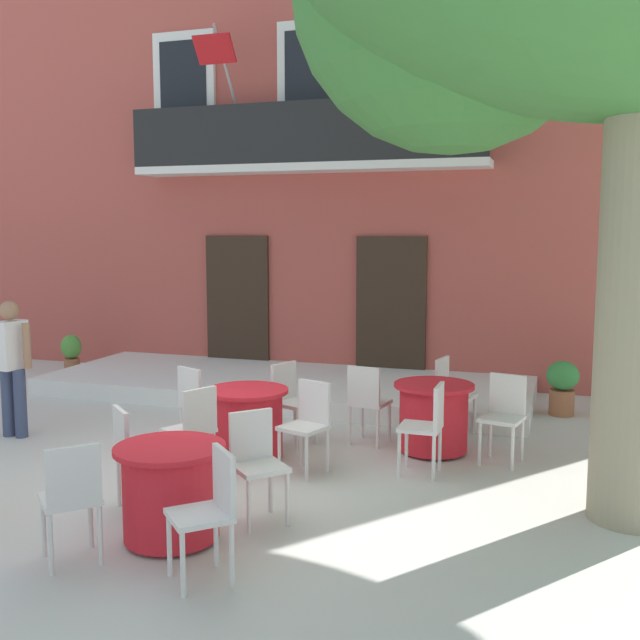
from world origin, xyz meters
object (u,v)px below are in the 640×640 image
object	(u,v)px
cafe_chair_middle_1	(504,412)
cafe_table_front	(171,492)
cafe_table_near_tree	(247,423)
cafe_chair_front_3	(210,505)
cafe_chair_middle_0	(428,422)
cafe_chair_middle_3	(367,399)
cafe_chair_front_0	(256,458)
cafe_chair_near_tree_0	(290,397)
ground_planter_left	(71,353)
cafe_chair_near_tree_1	(197,400)
cafe_chair_near_tree_2	(194,426)
cafe_chair_near_tree_3	(308,420)
ground_planter_right	(562,385)
cafe_chair_front_2	(72,494)
pedestrian_mid_plaza	(12,361)
cafe_chair_front_1	(134,451)
cafe_table_middle	(433,417)
cafe_chair_middle_2	(450,391)

from	to	relation	value
cafe_chair_middle_1	cafe_table_front	world-z (taller)	cafe_chair_middle_1
cafe_table_near_tree	cafe_chair_front_3	bearing A→B (deg)	-71.67
cafe_chair_middle_0	cafe_chair_middle_3	xyz separation A→B (m)	(-0.82, 0.79, 0.00)
cafe_chair_front_0	cafe_chair_middle_3	bearing A→B (deg)	82.04
cafe_chair_near_tree_0	cafe_table_front	distance (m)	2.78
cafe_chair_middle_0	ground_planter_left	distance (m)	7.21
cafe_chair_middle_3	cafe_chair_near_tree_1	bearing A→B (deg)	-159.36
cafe_chair_near_tree_2	cafe_chair_front_3	bearing A→B (deg)	-59.15
cafe_chair_near_tree_3	cafe_chair_near_tree_0	bearing A→B (deg)	120.37
cafe_chair_near_tree_2	ground_planter_right	bearing A→B (deg)	47.79
cafe_chair_near_tree_1	cafe_chair_front_0	bearing A→B (deg)	-50.03
cafe_chair_middle_3	ground_planter_right	distance (m)	2.95
cafe_chair_near_tree_2	cafe_chair_front_3	distance (m)	2.13
cafe_chair_front_2	cafe_chair_front_3	bearing A→B (deg)	6.34
cafe_chair_near_tree_2	ground_planter_left	world-z (taller)	cafe_chair_near_tree_2
cafe_chair_near_tree_0	cafe_chair_near_tree_3	distance (m)	1.03
cafe_chair_front_0	pedestrian_mid_plaza	distance (m)	3.94
cafe_chair_near_tree_0	cafe_chair_near_tree_1	world-z (taller)	same
cafe_chair_near_tree_2	cafe_chair_front_1	world-z (taller)	same
ground_planter_left	cafe_chair_front_0	bearing A→B (deg)	-41.52
cafe_chair_near_tree_1	cafe_chair_near_tree_2	world-z (taller)	same
cafe_table_near_tree	cafe_chair_near_tree_3	world-z (taller)	cafe_chair_near_tree_3
cafe_chair_near_tree_3	cafe_chair_front_3	xyz separation A→B (m)	(0.11, -2.37, 0.00)
cafe_chair_near_tree_2	cafe_chair_middle_1	xyz separation A→B (m)	(2.81, 1.50, 0.00)
cafe_chair_near_tree_3	ground_planter_left	size ratio (longest dim) A/B	1.35
cafe_chair_near_tree_1	cafe_table_middle	distance (m)	2.60
cafe_table_near_tree	cafe_chair_middle_1	distance (m)	2.68
cafe_table_near_tree	cafe_chair_middle_1	size ratio (longest dim) A/B	0.95
cafe_chair_middle_1	cafe_chair_front_2	world-z (taller)	same
cafe_chair_middle_2	cafe_chair_front_2	distance (m)	4.76
cafe_chair_middle_1	cafe_chair_front_1	world-z (taller)	same
cafe_chair_middle_0	ground_planter_right	world-z (taller)	cafe_chair_middle_0
cafe_chair_near_tree_0	ground_planter_right	xyz separation A→B (m)	(2.92, 2.29, -0.13)
cafe_chair_front_2	pedestrian_mid_plaza	distance (m)	3.80
cafe_chair_middle_2	cafe_chair_near_tree_0	bearing A→B (deg)	-151.50
cafe_chair_middle_3	ground_planter_right	bearing A→B (deg)	45.35
cafe_chair_near_tree_0	cafe_chair_middle_3	size ratio (longest dim) A/B	1.00
cafe_chair_near_tree_0	cafe_chair_middle_3	distance (m)	0.87
ground_planter_right	cafe_chair_near_tree_0	bearing A→B (deg)	-141.85
cafe_chair_near_tree_1	cafe_chair_front_3	size ratio (longest dim) A/B	1.00
cafe_chair_near_tree_0	cafe_chair_front_0	bearing A→B (deg)	-76.81
cafe_chair_middle_1	cafe_chair_middle_3	world-z (taller)	same
cafe_chair_middle_1	cafe_chair_front_3	xyz separation A→B (m)	(-1.72, -3.32, 0.00)
cafe_chair_middle_1	cafe_chair_front_2	distance (m)	4.41
cafe_chair_front_1	pedestrian_mid_plaza	distance (m)	3.05
cafe_chair_front_3	cafe_chair_middle_1	bearing A→B (deg)	62.68
cafe_chair_near_tree_2	ground_planter_right	size ratio (longest dim) A/B	1.27
cafe_chair_near_tree_0	cafe_chair_middle_2	world-z (taller)	same
cafe_chair_middle_0	cafe_chair_middle_2	size ratio (longest dim) A/B	1.00
cafe_chair_middle_3	cafe_chair_middle_0	bearing A→B (deg)	-43.91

